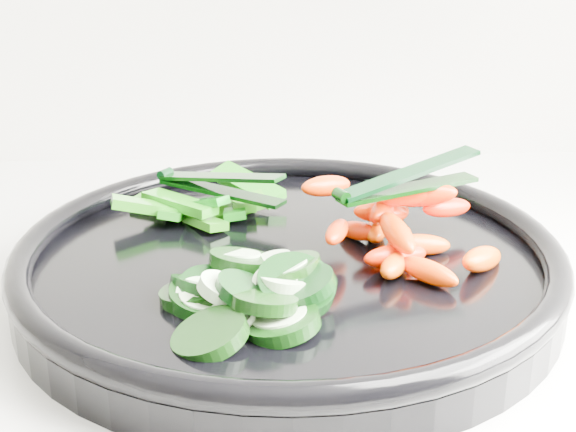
{
  "coord_description": "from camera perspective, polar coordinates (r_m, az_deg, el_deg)",
  "views": [
    {
      "loc": [
        0.58,
        1.19,
        1.18
      ],
      "look_at": [
        0.61,
        1.69,
        0.99
      ],
      "focal_mm": 50.0,
      "sensor_mm": 36.0,
      "label": 1
    }
  ],
  "objects": [
    {
      "name": "veggie_tray",
      "position": [
        0.55,
        0.0,
        -3.34
      ],
      "size": [
        0.4,
        0.4,
        0.04
      ],
      "color": "black",
      "rests_on": "counter"
    },
    {
      "name": "cucumber_pile",
      "position": [
        0.49,
        -3.35,
        -5.4
      ],
      "size": [
        0.13,
        0.14,
        0.04
      ],
      "color": "black",
      "rests_on": "veggie_tray"
    },
    {
      "name": "carrot_pile",
      "position": [
        0.56,
        8.01,
        -0.74
      ],
      "size": [
        0.14,
        0.16,
        0.06
      ],
      "color": "#E14A00",
      "rests_on": "veggie_tray"
    },
    {
      "name": "pepper_pile",
      "position": [
        0.63,
        -5.97,
        0.87
      ],
      "size": [
        0.13,
        0.11,
        0.03
      ],
      "color": "#0F6F0A",
      "rests_on": "veggie_tray"
    },
    {
      "name": "tong_carrot",
      "position": [
        0.55,
        8.33,
        2.43
      ],
      "size": [
        0.11,
        0.06,
        0.02
      ],
      "color": "black",
      "rests_on": "carrot_pile"
    },
    {
      "name": "tong_pepper",
      "position": [
        0.62,
        -5.09,
        2.32
      ],
      "size": [
        0.1,
        0.08,
        0.02
      ],
      "color": "black",
      "rests_on": "pepper_pile"
    }
  ]
}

